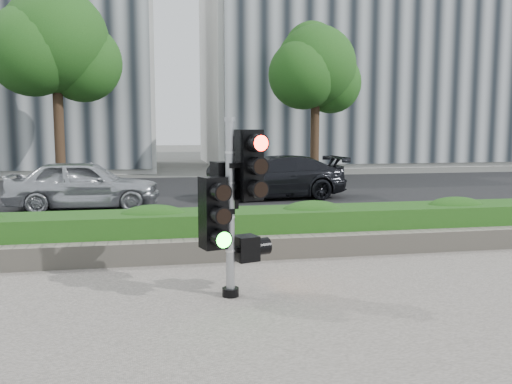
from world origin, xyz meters
TOP-DOWN VIEW (x-y plane):
  - ground at (0.00, 0.00)m, footprint 120.00×120.00m
  - road at (0.00, 10.00)m, footprint 60.00×13.00m
  - curb at (0.00, 3.15)m, footprint 60.00×0.25m
  - stone_wall at (0.00, 1.90)m, footprint 12.00×0.32m
  - hedge at (0.00, 2.55)m, footprint 12.00×1.00m
  - building_right at (11.00, 25.00)m, footprint 18.00×10.00m
  - tree_left at (-4.52, 14.56)m, footprint 4.61×4.03m
  - tree_right at (5.48, 15.55)m, footprint 4.10×3.58m
  - traffic_signal at (-0.27, 0.11)m, footprint 0.79×0.67m
  - car_silver at (-2.90, 7.91)m, footprint 3.80×1.64m
  - car_dark at (2.26, 9.10)m, footprint 4.45×2.09m

SIDE VIEW (x-z plane):
  - ground at x=0.00m, z-range 0.00..0.00m
  - road at x=0.00m, z-range 0.00..0.02m
  - curb at x=0.00m, z-range 0.00..0.12m
  - stone_wall at x=0.00m, z-range 0.03..0.37m
  - hedge at x=0.00m, z-range 0.03..0.71m
  - car_dark at x=2.26m, z-range 0.02..1.28m
  - car_silver at x=-2.90m, z-range 0.02..1.30m
  - traffic_signal at x=-0.27m, z-range 0.14..2.33m
  - tree_right at x=5.48m, z-range 1.22..7.75m
  - tree_left at x=-4.52m, z-range 1.37..8.72m
  - building_right at x=11.00m, z-range 0.00..12.00m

